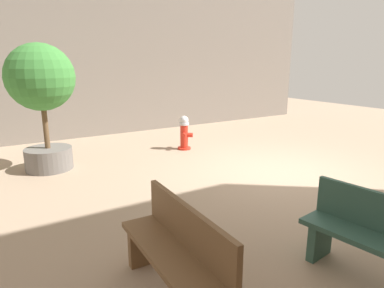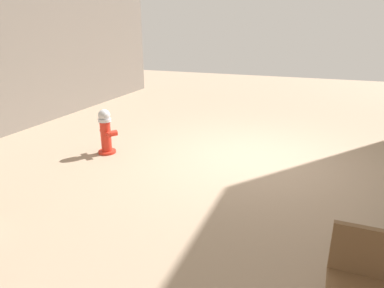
{
  "view_description": "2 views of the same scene",
  "coord_description": "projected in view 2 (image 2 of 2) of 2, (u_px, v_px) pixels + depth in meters",
  "views": [
    {
      "loc": [
        -4.73,
        5.13,
        2.32
      ],
      "look_at": [
        1.17,
        1.5,
        0.6
      ],
      "focal_mm": 31.35,
      "sensor_mm": 36.0,
      "label": 1
    },
    {
      "loc": [
        -1.06,
        6.29,
        2.48
      ],
      "look_at": [
        0.78,
        1.35,
        0.65
      ],
      "focal_mm": 32.24,
      "sensor_mm": 36.0,
      "label": 2
    }
  ],
  "objects": [
    {
      "name": "fire_hydrant",
      "position": [
        106.0,
        131.0,
        6.91
      ],
      "size": [
        0.41,
        0.4,
        0.91
      ],
      "color": "red",
      "rests_on": "ground_plane"
    },
    {
      "name": "ground_plane",
      "position": [
        254.0,
        159.0,
        6.73
      ],
      "size": [
        23.4,
        23.4,
        0.0
      ],
      "primitive_type": "plane",
      "color": "tan"
    }
  ]
}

